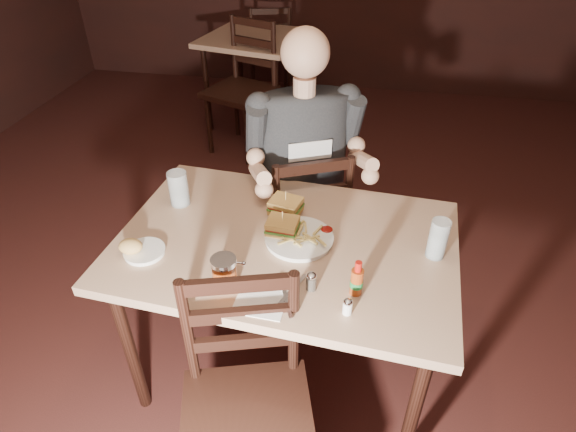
% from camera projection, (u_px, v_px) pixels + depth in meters
% --- Properties ---
extents(room_shell, '(7.00, 7.00, 7.00)m').
position_uv_depth(room_shell, '(306.00, 67.00, 1.55)').
color(room_shell, black).
rests_on(room_shell, ground).
extents(main_table, '(1.34, 0.94, 0.77)m').
position_uv_depth(main_table, '(286.00, 255.00, 1.88)').
color(main_table, tan).
rests_on(main_table, ground).
extents(bg_table, '(0.94, 0.94, 0.77)m').
position_uv_depth(bg_table, '(255.00, 47.00, 4.08)').
color(bg_table, tan).
rests_on(bg_table, ground).
extents(chair_far, '(0.57, 0.59, 0.90)m').
position_uv_depth(chair_far, '(301.00, 220.00, 2.47)').
color(chair_far, black).
rests_on(chair_far, ground).
extents(chair_near, '(0.54, 0.57, 0.93)m').
position_uv_depth(chair_near, '(247.00, 423.00, 1.56)').
color(chair_near, black).
rests_on(chair_near, ground).
extents(bg_chair_far, '(0.53, 0.56, 0.91)m').
position_uv_depth(bg_chair_far, '(270.00, 53.00, 4.64)').
color(bg_chair_far, black).
rests_on(bg_chair_far, ground).
extents(bg_chair_near, '(0.61, 0.64, 1.00)m').
position_uv_depth(bg_chair_near, '(240.00, 91.00, 3.75)').
color(bg_chair_near, black).
rests_on(bg_chair_near, ground).
extents(diner, '(0.67, 0.61, 0.95)m').
position_uv_depth(diner, '(306.00, 139.00, 2.14)').
color(diner, '#2B2D30').
rests_on(diner, chair_far).
extents(dinner_plate, '(0.27, 0.27, 0.01)m').
position_uv_depth(dinner_plate, '(299.00, 239.00, 1.83)').
color(dinner_plate, white).
rests_on(dinner_plate, main_table).
extents(sandwich_left, '(0.14, 0.13, 0.10)m').
position_uv_depth(sandwich_left, '(286.00, 202.00, 1.93)').
color(sandwich_left, tan).
rests_on(sandwich_left, dinner_plate).
extents(sandwich_right, '(0.12, 0.10, 0.10)m').
position_uv_depth(sandwich_right, '(283.00, 222.00, 1.82)').
color(sandwich_right, tan).
rests_on(sandwich_right, dinner_plate).
extents(fries_pile, '(0.25, 0.19, 0.04)m').
position_uv_depth(fries_pile, '(301.00, 233.00, 1.82)').
color(fries_pile, '#EACD6C').
rests_on(fries_pile, dinner_plate).
extents(ketchup_dollop, '(0.05, 0.05, 0.01)m').
position_uv_depth(ketchup_dollop, '(327.00, 229.00, 1.86)').
color(ketchup_dollop, maroon).
rests_on(ketchup_dollop, dinner_plate).
extents(glass_left, '(0.09, 0.09, 0.15)m').
position_uv_depth(glass_left, '(179.00, 188.00, 1.99)').
color(glass_left, silver).
rests_on(glass_left, main_table).
extents(glass_right, '(0.07, 0.07, 0.15)m').
position_uv_depth(glass_right, '(438.00, 239.00, 1.72)').
color(glass_right, silver).
rests_on(glass_right, main_table).
extents(hot_sauce, '(0.05, 0.05, 0.14)m').
position_uv_depth(hot_sauce, '(357.00, 278.00, 1.57)').
color(hot_sauce, '#8D3610').
rests_on(hot_sauce, main_table).
extents(salt_shaker, '(0.03, 0.03, 0.06)m').
position_uv_depth(salt_shaker, '(348.00, 307.00, 1.52)').
color(salt_shaker, white).
rests_on(salt_shaker, main_table).
extents(pepper_shaker, '(0.04, 0.04, 0.06)m').
position_uv_depth(pepper_shaker, '(311.00, 282.00, 1.61)').
color(pepper_shaker, '#38332D').
rests_on(pepper_shaker, main_table).
extents(syrup_dispenser, '(0.09, 0.09, 0.11)m').
position_uv_depth(syrup_dispenser, '(224.00, 272.00, 1.61)').
color(syrup_dispenser, '#8D3610').
rests_on(syrup_dispenser, main_table).
extents(napkin, '(0.17, 0.16, 0.00)m').
position_uv_depth(napkin, '(261.00, 300.00, 1.58)').
color(napkin, white).
rests_on(napkin, main_table).
extents(knife, '(0.08, 0.19, 0.00)m').
position_uv_depth(knife, '(285.00, 296.00, 1.59)').
color(knife, silver).
rests_on(knife, napkin).
extents(fork, '(0.08, 0.17, 0.01)m').
position_uv_depth(fork, '(292.00, 290.00, 1.61)').
color(fork, silver).
rests_on(fork, napkin).
extents(side_plate, '(0.16, 0.16, 0.01)m').
position_uv_depth(side_plate, '(145.00, 252.00, 1.77)').
color(side_plate, white).
rests_on(side_plate, main_table).
extents(bread_roll, '(0.09, 0.08, 0.05)m').
position_uv_depth(bread_roll, '(131.00, 246.00, 1.75)').
color(bread_roll, tan).
rests_on(bread_roll, side_plate).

